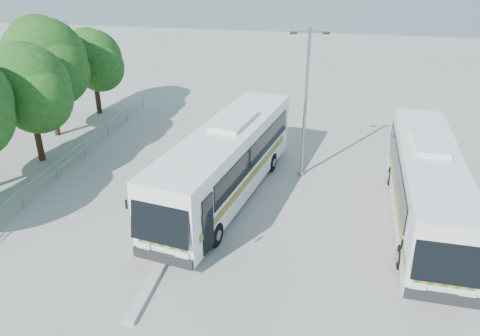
% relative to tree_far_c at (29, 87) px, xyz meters
% --- Properties ---
extents(ground, '(100.00, 100.00, 0.00)m').
position_rel_tree_far_c_xyz_m(ground, '(12.12, -5.10, -4.26)').
color(ground, '#A2A29D').
rests_on(ground, ground).
extents(kerb_divider, '(0.40, 16.00, 0.15)m').
position_rel_tree_far_c_xyz_m(kerb_divider, '(9.82, -3.10, -4.18)').
color(kerb_divider, '#B2B2AD').
rests_on(kerb_divider, ground).
extents(railing, '(0.06, 22.00, 1.00)m').
position_rel_tree_far_c_xyz_m(railing, '(2.12, -1.10, -3.52)').
color(railing, gray).
rests_on(railing, ground).
extents(tree_far_c, '(4.97, 4.69, 6.49)m').
position_rel_tree_far_c_xyz_m(tree_far_c, '(0.00, 0.00, 0.00)').
color(tree_far_c, '#382314').
rests_on(tree_far_c, ground).
extents(tree_far_d, '(5.62, 5.30, 7.33)m').
position_rel_tree_far_c_xyz_m(tree_far_d, '(-1.19, 3.70, 0.56)').
color(tree_far_d, '#382314').
rests_on(tree_far_d, ground).
extents(tree_far_e, '(4.54, 4.28, 5.92)m').
position_rel_tree_far_c_xyz_m(tree_far_e, '(-0.51, 8.20, -0.37)').
color(tree_far_e, '#382314').
rests_on(tree_far_e, ground).
extents(coach_main, '(4.69, 12.69, 3.45)m').
position_rel_tree_far_c_xyz_m(coach_main, '(11.12, -2.15, -2.37)').
color(coach_main, white).
rests_on(coach_main, ground).
extents(coach_adjacent, '(2.91, 11.83, 3.26)m').
position_rel_tree_far_c_xyz_m(coach_adjacent, '(20.02, -2.69, -2.47)').
color(coach_adjacent, silver).
rests_on(coach_adjacent, ground).
extents(lamppost, '(1.85, 0.46, 7.59)m').
position_rel_tree_far_c_xyz_m(lamppost, '(14.50, 0.92, -0.07)').
color(lamppost, gray).
rests_on(lamppost, ground).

